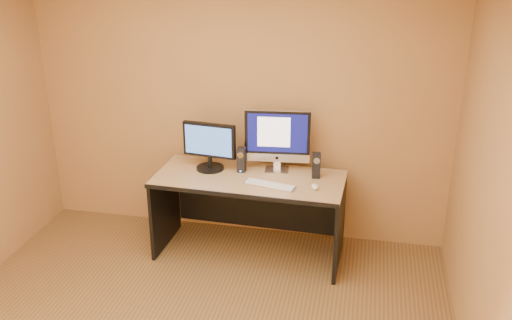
{
  "coord_description": "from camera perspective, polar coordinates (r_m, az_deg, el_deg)",
  "views": [
    {
      "loc": [
        1.2,
        -3.06,
        2.85
      ],
      "look_at": [
        0.28,
        1.42,
        1.0
      ],
      "focal_mm": 40.0,
      "sensor_mm": 36.0,
      "label": 1
    }
  ],
  "objects": [
    {
      "name": "second_monitor",
      "position": [
        5.23,
        -4.67,
        1.36
      ],
      "size": [
        0.54,
        0.31,
        0.45
      ],
      "primitive_type": null,
      "rotation": [
        0.0,
        0.0,
        -0.12
      ],
      "color": "black",
      "rests_on": "desk"
    },
    {
      "name": "cable_a",
      "position": [
        5.33,
        2.63,
        -0.73
      ],
      "size": [
        0.07,
        0.23,
        0.01
      ],
      "primitive_type": "cylinder",
      "rotation": [
        1.57,
        0.0,
        0.28
      ],
      "color": "black",
      "rests_on": "desk"
    },
    {
      "name": "speaker_right",
      "position": [
        5.1,
        6.04,
        -0.53
      ],
      "size": [
        0.08,
        0.09,
        0.23
      ],
      "primitive_type": null,
      "rotation": [
        0.0,
        0.0,
        0.16
      ],
      "color": "black",
      "rests_on": "desk"
    },
    {
      "name": "cable_b",
      "position": [
        5.32,
        2.31,
        -0.77
      ],
      "size": [
        0.1,
        0.17,
        0.01
      ],
      "primitive_type": "cylinder",
      "rotation": [
        1.57,
        0.0,
        -0.51
      ],
      "color": "black",
      "rests_on": "desk"
    },
    {
      "name": "desk",
      "position": [
        5.29,
        -0.68,
        -5.63
      ],
      "size": [
        1.72,
        0.8,
        0.78
      ],
      "primitive_type": null,
      "rotation": [
        0.0,
        0.0,
        -0.04
      ],
      "color": "tan",
      "rests_on": "ground"
    },
    {
      "name": "mouse",
      "position": [
        4.92,
        5.91,
        -2.64
      ],
      "size": [
        0.08,
        0.12,
        0.04
      ],
      "primitive_type": "ellipsoid",
      "rotation": [
        0.0,
        0.0,
        0.13
      ],
      "color": "silver",
      "rests_on": "desk"
    },
    {
      "name": "walls",
      "position": [
        3.63,
        -8.91,
        -3.46
      ],
      "size": [
        4.0,
        4.0,
        2.6
      ],
      "primitive_type": null,
      "color": "olive",
      "rests_on": "ground"
    },
    {
      "name": "speaker_left",
      "position": [
        5.2,
        -1.46,
        0.04
      ],
      "size": [
        0.07,
        0.08,
        0.23
      ],
      "primitive_type": null,
      "rotation": [
        0.0,
        0.0,
        -0.03
      ],
      "color": "black",
      "rests_on": "desk"
    },
    {
      "name": "imac",
      "position": [
        5.16,
        2.13,
        1.95
      ],
      "size": [
        0.62,
        0.28,
        0.58
      ],
      "primitive_type": null,
      "rotation": [
        0.0,
        0.0,
        0.1
      ],
      "color": "#B5B5B9",
      "rests_on": "desk"
    },
    {
      "name": "keyboard",
      "position": [
        4.95,
        1.38,
        -2.5
      ],
      "size": [
        0.47,
        0.22,
        0.02
      ],
      "primitive_type": "cube",
      "rotation": [
        0.0,
        0.0,
        -0.22
      ],
      "color": "silver",
      "rests_on": "desk"
    }
  ]
}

